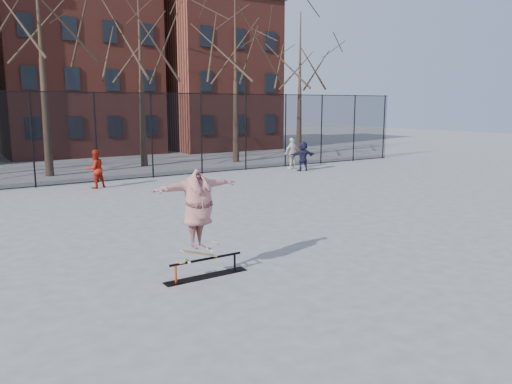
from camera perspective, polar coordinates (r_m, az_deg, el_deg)
ground at (r=12.49m, az=5.65°, el=-6.11°), size 100.00×100.00×0.00m
skate_rail at (r=10.28m, az=-5.70°, el=-8.78°), size 1.81×0.28×0.40m
skateboard at (r=10.12m, az=-6.53°, el=-7.37°), size 0.82×0.20×0.10m
skater at (r=9.90m, az=-6.62°, el=-2.72°), size 2.00×0.79×1.58m
bystander_red at (r=21.72m, az=-17.88°, el=2.52°), size 0.90×0.78×1.60m
bystander_white at (r=26.94m, az=4.14°, el=4.43°), size 1.01×0.47×1.68m
bystander_navy at (r=26.23m, az=5.39°, el=4.12°), size 1.51×0.78×1.55m
fence at (r=23.60m, az=-14.59°, el=6.30°), size 34.03×0.07×4.00m
tree_row at (r=27.73m, az=-18.48°, el=17.61°), size 33.66×7.46×10.67m
rowhouses at (r=36.37m, az=-20.55°, el=13.52°), size 29.00×7.00×13.00m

